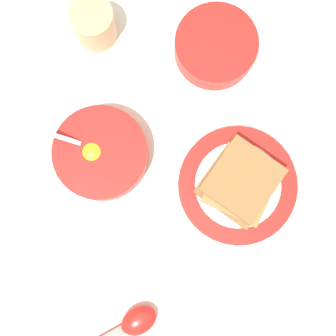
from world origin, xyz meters
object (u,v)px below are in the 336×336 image
toast_plate (236,183)px  congee_bowl (214,46)px  toast_sandwich (239,181)px  soup_spoon (130,324)px  egg_bowl (99,153)px  drinking_cup (92,23)px

toast_plate → congee_bowl: bearing=-157.0°
toast_sandwich → congee_bowl: toast_sandwich is taller
toast_sandwich → soup_spoon: 0.28m
toast_plate → soup_spoon: soup_spoon is taller
toast_plate → egg_bowl: bearing=-87.7°
soup_spoon → congee_bowl: 0.47m
egg_bowl → drinking_cup: (-0.20, -0.06, 0.01)m
drinking_cup → toast_plate: bearing=56.3°
egg_bowl → drinking_cup: size_ratio=2.11×
toast_sandwich → congee_bowl: bearing=-156.6°
toast_plate → drinking_cup: 0.35m
egg_bowl → toast_plate: egg_bowl is taller
egg_bowl → drinking_cup: bearing=-162.4°
congee_bowl → toast_plate: bearing=23.0°
egg_bowl → toast_sandwich: size_ratio=1.15×
drinking_cup → egg_bowl: bearing=17.6°
toast_sandwich → drinking_cup: size_ratio=1.83×
drinking_cup → soup_spoon: bearing=21.6°
toast_sandwich → soup_spoon: bearing=-23.5°
soup_spoon → egg_bowl: bearing=-155.3°
soup_spoon → toast_sandwich: bearing=156.5°
congee_bowl → toast_sandwich: bearing=23.4°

